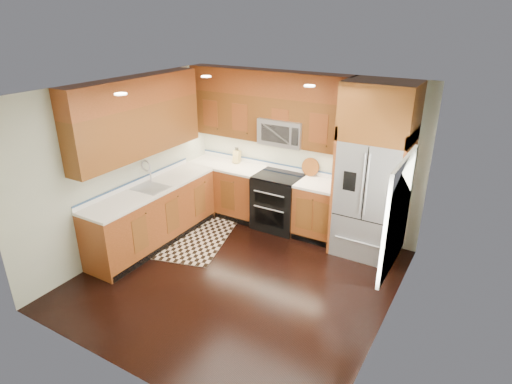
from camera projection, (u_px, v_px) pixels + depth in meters
The scene contains 16 objects.
ground at pixel (238, 278), 5.98m from camera, with size 4.00×4.00×0.00m, color black.
wall_back at pixel (302, 152), 7.06m from camera, with size 4.00×0.02×2.60m, color beige.
wall_left at pixel (124, 166), 6.41m from camera, with size 0.02×4.00×2.60m, color beige.
wall_right at pixel (394, 231), 4.54m from camera, with size 0.02×4.00×2.60m, color beige.
window at pixel (397, 214), 4.67m from camera, with size 0.04×1.10×1.30m.
base_cabinets at pixel (204, 207), 7.10m from camera, with size 2.85×3.00×0.90m.
countertop at pixel (214, 180), 6.94m from camera, with size 2.86×3.01×0.04m.
upper_cabinets at pixel (211, 111), 6.59m from camera, with size 2.85×3.00×1.15m.
range at pixel (278, 202), 7.24m from camera, with size 0.76×0.67×0.95m.
microwave at pixel (283, 131), 6.88m from camera, with size 0.76×0.40×0.42m.
refrigerator at pixel (373, 172), 6.16m from camera, with size 0.98×0.75×2.60m.
sink_faucet at pixel (150, 184), 6.59m from camera, with size 0.54×0.44×0.37m.
rug at pixel (197, 238), 7.03m from camera, with size 0.95×1.58×0.01m, color black.
knife_block at pixel (237, 156), 7.63m from camera, with size 0.12×0.16×0.28m.
utensil_crock at pixel (335, 176), 6.75m from camera, with size 0.12×0.12×0.30m.
cutting_board at pixel (310, 175), 7.06m from camera, with size 0.31×0.31×0.02m, color brown.
Camera 1 is at (2.78, -4.20, 3.45)m, focal length 30.00 mm.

